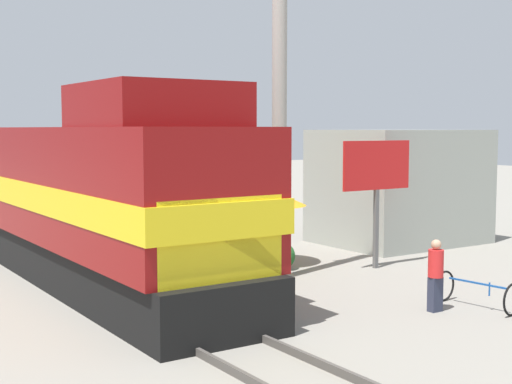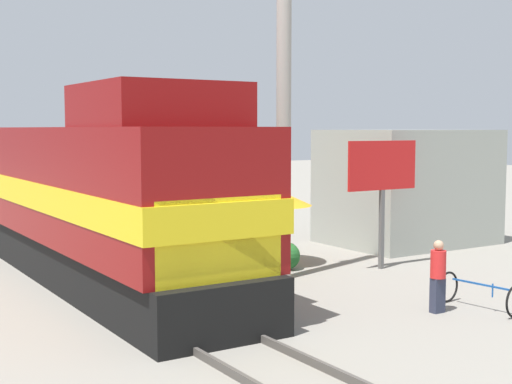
# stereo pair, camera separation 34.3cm
# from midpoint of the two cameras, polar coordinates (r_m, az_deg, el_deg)

# --- Properties ---
(ground_plane) EXTENTS (120.00, 120.00, 0.00)m
(ground_plane) POSITION_cam_midpoint_polar(r_m,az_deg,el_deg) (16.35, -8.93, -9.32)
(ground_plane) COLOR gray
(rail_near) EXTENTS (0.08, 37.05, 0.15)m
(rail_near) POSITION_cam_midpoint_polar(r_m,az_deg,el_deg) (16.05, -11.29, -9.34)
(rail_near) COLOR #4C4742
(rail_near) RESTS_ON ground_plane
(rail_far) EXTENTS (0.08, 37.05, 0.15)m
(rail_far) POSITION_cam_midpoint_polar(r_m,az_deg,el_deg) (16.63, -6.66, -8.77)
(rail_far) COLOR #4C4742
(rail_far) RESTS_ON ground_plane
(locomotive) EXTENTS (3.19, 15.51, 5.01)m
(locomotive) POSITION_cam_midpoint_polar(r_m,az_deg,el_deg) (19.57, -13.83, -0.51)
(locomotive) COLOR black
(locomotive) RESTS_ON ground_plane
(utility_pole) EXTENTS (1.80, 0.40, 10.29)m
(utility_pole) POSITION_cam_midpoint_polar(r_m,az_deg,el_deg) (19.09, 1.37, 8.56)
(utility_pole) COLOR #9E998E
(utility_pole) RESTS_ON ground_plane
(vendor_umbrella) EXTENTS (2.29, 2.29, 2.30)m
(vendor_umbrella) POSITION_cam_midpoint_polar(r_m,az_deg,el_deg) (21.10, 0.48, -0.38)
(vendor_umbrella) COLOR #4C4C4C
(vendor_umbrella) RESTS_ON ground_plane
(billboard_sign) EXTENTS (2.50, 0.12, 3.71)m
(billboard_sign) POSITION_cam_midpoint_polar(r_m,az_deg,el_deg) (20.78, 9.18, 1.60)
(billboard_sign) COLOR #595959
(billboard_sign) RESTS_ON ground_plane
(shrub_cluster) EXTENTS (0.80, 0.80, 0.80)m
(shrub_cluster) POSITION_cam_midpoint_polar(r_m,az_deg,el_deg) (20.60, 1.56, -5.12)
(shrub_cluster) COLOR #236028
(shrub_cluster) RESTS_ON ground_plane
(person_bystander) EXTENTS (0.34, 0.34, 1.61)m
(person_bystander) POSITION_cam_midpoint_polar(r_m,az_deg,el_deg) (16.30, 13.59, -6.31)
(person_bystander) COLOR #2D3347
(person_bystander) RESTS_ON ground_plane
(bicycle) EXTENTS (0.92, 1.86, 0.73)m
(bicycle) POSITION_cam_midpoint_polar(r_m,az_deg,el_deg) (16.92, 16.73, -7.67)
(bicycle) COLOR black
(bicycle) RESTS_ON ground_plane
(building_block_distant) EXTENTS (5.42, 4.16, 4.01)m
(building_block_distant) POSITION_cam_midpoint_polar(r_m,az_deg,el_deg) (25.85, 11.00, 0.46)
(building_block_distant) COLOR #999E93
(building_block_distant) RESTS_ON ground_plane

